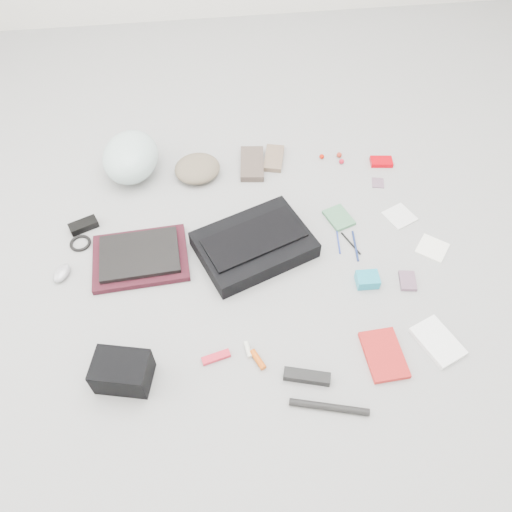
{
  "coord_description": "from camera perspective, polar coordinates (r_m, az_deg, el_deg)",
  "views": [
    {
      "loc": [
        -0.15,
        -1.19,
        1.62
      ],
      "look_at": [
        0.0,
        0.0,
        0.05
      ],
      "focal_mm": 35.0,
      "sensor_mm": 36.0,
      "label": 1
    }
  ],
  "objects": [
    {
      "name": "pen_blue",
      "position": [
        2.11,
        9.39,
        1.64
      ],
      "size": [
        0.02,
        0.13,
        0.01
      ],
      "primitive_type": "cylinder",
      "rotation": [
        1.57,
        0.0,
        -0.11
      ],
      "color": "navy",
      "rests_on": "ground_plane"
    },
    {
      "name": "book_white",
      "position": [
        1.93,
        20.05,
        -9.16
      ],
      "size": [
        0.18,
        0.21,
        0.02
      ],
      "primitive_type": "cube",
      "rotation": [
        0.0,
        0.0,
        0.39
      ],
      "color": "white",
      "rests_on": "ground_plane"
    },
    {
      "name": "mitten_left",
      "position": [
        2.4,
        -0.45,
        10.49
      ],
      "size": [
        0.13,
        0.23,
        0.03
      ],
      "primitive_type": "cube",
      "rotation": [
        0.0,
        0.0,
        -0.12
      ],
      "color": "brown",
      "rests_on": "ground_plane"
    },
    {
      "name": "bike_pump",
      "position": [
        1.73,
        8.35,
        -16.7
      ],
      "size": [
        0.26,
        0.09,
        0.02
      ],
      "primitive_type": "cylinder",
      "rotation": [
        0.0,
        1.57,
        -0.26
      ],
      "color": "black",
      "rests_on": "ground_plane"
    },
    {
      "name": "cable_coil",
      "position": [
        2.2,
        -19.44,
        1.4
      ],
      "size": [
        0.12,
        0.12,
        0.01
      ],
      "primitive_type": "torus",
      "rotation": [
        0.0,
        0.0,
        -0.43
      ],
      "color": "black",
      "rests_on": "ground_plane"
    },
    {
      "name": "napkin_bottom",
      "position": [
        2.19,
        19.51,
        0.85
      ],
      "size": [
        0.16,
        0.16,
        0.01
      ],
      "primitive_type": "cube",
      "rotation": [
        0.0,
        0.0,
        0.89
      ],
      "color": "white",
      "rests_on": "ground_plane"
    },
    {
      "name": "book_red",
      "position": [
        1.85,
        14.4,
        -10.88
      ],
      "size": [
        0.14,
        0.2,
        0.02
      ],
      "primitive_type": "cube",
      "rotation": [
        0.0,
        0.0,
        0.05
      ],
      "color": "red",
      "rests_on": "ground_plane"
    },
    {
      "name": "power_brick",
      "position": [
        2.25,
        -19.1,
        3.33
      ],
      "size": [
        0.13,
        0.1,
        0.03
      ],
      "primitive_type": "cube",
      "rotation": [
        0.0,
        0.0,
        0.4
      ],
      "color": "black",
      "rests_on": "ground_plane"
    },
    {
      "name": "napkin_top",
      "position": [
        2.27,
        16.07,
        4.4
      ],
      "size": [
        0.15,
        0.15,
        0.01
      ],
      "primitive_type": "cube",
      "rotation": [
        0.0,
        0.0,
        0.42
      ],
      "color": "silver",
      "rests_on": "ground_plane"
    },
    {
      "name": "ground_plane",
      "position": [
        2.02,
        -0.0,
        -0.86
      ],
      "size": [
        4.0,
        4.0,
        0.0
      ],
      "primitive_type": "plane",
      "color": "gray"
    },
    {
      "name": "toiletry_tube_orange",
      "position": [
        1.79,
        0.22,
        -11.74
      ],
      "size": [
        0.05,
        0.08,
        0.02
      ],
      "primitive_type": "cylinder",
      "rotation": [
        1.57,
        0.0,
        0.42
      ],
      "color": "#D1520E",
      "rests_on": "ground_plane"
    },
    {
      "name": "notepad",
      "position": [
        2.2,
        9.44,
        4.34
      ],
      "size": [
        0.13,
        0.15,
        0.01
      ],
      "primitive_type": "cube",
      "rotation": [
        0.0,
        0.0,
        0.34
      ],
      "color": "#427651",
      "rests_on": "ground_plane"
    },
    {
      "name": "pen_navy",
      "position": [
        2.11,
        11.28,
        1.15
      ],
      "size": [
        0.02,
        0.16,
        0.01
      ],
      "primitive_type": "cylinder",
      "rotation": [
        1.57,
        0.0,
        -0.1
      ],
      "color": "navy",
      "rests_on": "ground_plane"
    },
    {
      "name": "mitten_right",
      "position": [
        2.43,
        2.05,
        11.1
      ],
      "size": [
        0.12,
        0.19,
        0.03
      ],
      "primitive_type": "cube",
      "rotation": [
        0.0,
        0.0,
        -0.25
      ],
      "color": "#7C6450",
      "rests_on": "ground_plane"
    },
    {
      "name": "mouse",
      "position": [
        2.11,
        -21.33,
        -1.82
      ],
      "size": [
        0.09,
        0.11,
        0.03
      ],
      "primitive_type": "ellipsoid",
      "rotation": [
        0.0,
        0.0,
        -0.39
      ],
      "color": "#A09FA6",
      "rests_on": "ground_plane"
    },
    {
      "name": "toiletry_tube_white",
      "position": [
        1.81,
        -0.92,
        -10.63
      ],
      "size": [
        0.03,
        0.06,
        0.02
      ],
      "primitive_type": "cylinder",
      "rotation": [
        1.57,
        0.0,
        0.13
      ],
      "color": "silver",
      "rests_on": "ground_plane"
    },
    {
      "name": "laptop",
      "position": [
        2.05,
        -13.17,
        0.18
      ],
      "size": [
        0.32,
        0.24,
        0.02
      ],
      "primitive_type": "cube",
      "rotation": [
        0.0,
        0.0,
        0.05
      ],
      "color": "black",
      "rests_on": "laptop_sleeve"
    },
    {
      "name": "accordion_wallet",
      "position": [
        1.99,
        12.62,
        -2.66
      ],
      "size": [
        0.09,
        0.07,
        0.04
      ],
      "primitive_type": "cube",
      "rotation": [
        0.0,
        0.0,
        -0.04
      ],
      "color": "#1E9BBC",
      "rests_on": "ground_plane"
    },
    {
      "name": "camera_bag",
      "position": [
        1.77,
        -15.02,
        -12.65
      ],
      "size": [
        0.21,
        0.17,
        0.12
      ],
      "primitive_type": "cube",
      "rotation": [
        0.0,
        0.0,
        -0.23
      ],
      "color": "black",
      "rests_on": "ground_plane"
    },
    {
      "name": "lollipop_c",
      "position": [
        2.48,
        9.49,
        11.33
      ],
      "size": [
        0.03,
        0.03,
        0.03
      ],
      "primitive_type": "sphere",
      "rotation": [
        0.0,
        0.0,
        0.39
      ],
      "color": "#9D2A1A",
      "rests_on": "ground_plane"
    },
    {
      "name": "stamp_sheet",
      "position": [
        2.39,
        13.77,
        8.13
      ],
      "size": [
        0.07,
        0.08,
        0.0
      ],
      "primitive_type": "cube",
      "rotation": [
        0.0,
        0.0,
        -0.23
      ],
      "color": "slate",
      "rests_on": "ground_plane"
    },
    {
      "name": "lollipop_b",
      "position": [
        2.45,
        9.75,
        10.61
      ],
      "size": [
        0.03,
        0.03,
        0.02
      ],
      "primitive_type": "sphere",
      "rotation": [
        0.0,
        0.0,
        -0.21
      ],
      "color": "red",
      "rests_on": "ground_plane"
    },
    {
      "name": "altoids_tin",
      "position": [
        2.49,
        14.13,
        10.41
      ],
      "size": [
        0.11,
        0.08,
        0.02
      ],
      "primitive_type": "cube",
      "rotation": [
        0.0,
        0.0,
        -0.13
      ],
      "color": "#C7000B",
      "rests_on": "ground_plane"
    },
    {
      "name": "u_lock",
      "position": [
        1.76,
        5.83,
        -13.54
      ],
      "size": [
        0.16,
        0.08,
        0.03
      ],
      "primitive_type": "cube",
      "rotation": [
        0.0,
        0.0,
        -0.28
      ],
      "color": "black",
      "rests_on": "ground_plane"
    },
    {
      "name": "beanie",
      "position": [
        2.36,
        -6.72,
        9.91
      ],
      "size": [
        0.26,
        0.25,
        0.07
      ],
      "primitive_type": "ellipsoid",
      "rotation": [
        0.0,
        0.0,
        0.29
      ],
      "color": "#70624E",
      "rests_on": "ground_plane"
    },
    {
      "name": "bike_helmet",
      "position": [
        2.38,
        -14.14,
        10.93
      ],
      "size": [
        0.3,
        0.35,
        0.19
      ],
      "primitive_type": "ellipsoid",
      "rotation": [
        0.0,
        0.0,
        -0.18
      ],
      "color": "silver",
      "rests_on": "ground_plane"
    },
    {
      "name": "multitool",
      "position": [
        1.8,
        -4.59,
        -11.45
      ],
      "size": [
        0.11,
        0.05,
        0.02
      ],
      "primitive_type": "cube",
      "rotation": [
        0.0,
        0.0,
        0.24
      ],
      "color": "red",
      "rests_on": "ground_plane"
    },
    {
      "name": "card_deck",
      "position": [
        2.05,
        16.94,
        -2.74
      ],
      "size": [
        0.08,
        0.1,
        0.02
      ],
      "primitive_type": "cube",
      "rotation": [
        0.0,
        0.0,
        -0.18
      ],
      "color": "#75556B",
      "rests_on": "ground_plane"
    },
    {
      "name": "laptop_sleeve",
      "position": [
        2.07,
        -13.06,
        -0.21
      ],
      "size": [
        0.39,
        0.3,
        0.03
      ],
      "primitive_type": "cube",
      "rotation": [
        0.0,
        0.0,
        0.05
      ],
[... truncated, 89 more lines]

